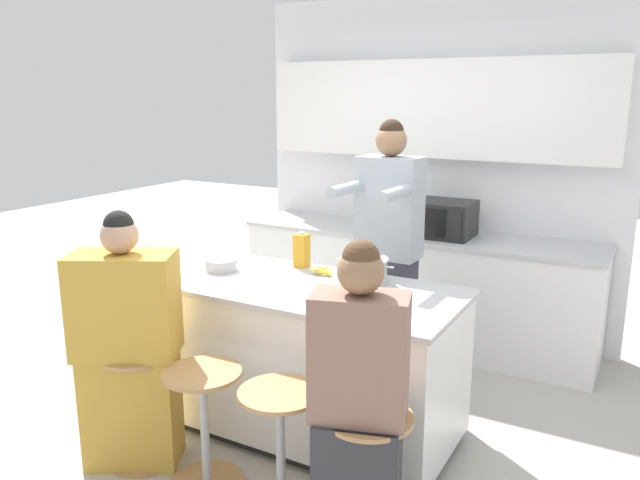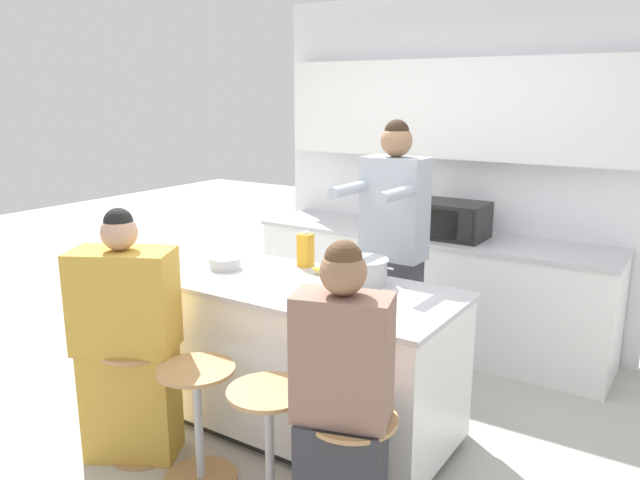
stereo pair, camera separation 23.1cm
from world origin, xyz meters
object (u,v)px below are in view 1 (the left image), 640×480
Objects in this scene: banana_bunch at (322,271)px; person_wrapped_blanket at (128,350)px; bar_stool_leftmost at (140,400)px; microwave at (439,218)px; bar_stool_center_right at (281,444)px; bar_stool_rightmost at (367,472)px; cooking_pot at (364,270)px; person_seated_near at (359,414)px; kitchen_island at (313,360)px; person_cooking at (388,262)px; potted_plant at (372,209)px; juice_carton at (302,250)px; bar_stool_center_left at (204,421)px; coffee_cup_near at (384,302)px; fruit_bowl at (221,265)px.

person_wrapped_blanket is at bearing -123.15° from banana_bunch.
microwave is (0.85, 2.29, 0.67)m from bar_stool_leftmost.
bar_stool_center_right is 0.45× the size of person_wrapped_blanket.
person_wrapped_blanket reaches higher than bar_stool_rightmost.
bar_stool_rightmost is at bearing -63.45° from cooking_pot.
person_seated_near is 1.22m from banana_bunch.
bar_stool_leftmost is at bearing 161.76° from person_seated_near.
kitchen_island is 0.82m from person_cooking.
person_cooking is (-0.50, 1.36, 0.55)m from bar_stool_rightmost.
juice_carton is at bearing -84.65° from potted_plant.
cooking_pot is at bearing -66.99° from potted_plant.
person_wrapped_blanket reaches higher than bar_stool_center_left.
bar_stool_center_left is at bearing -0.95° from bar_stool_leftmost.
bar_stool_leftmost and bar_stool_rightmost have the same top height.
banana_bunch is at bearing 145.20° from coffee_cup_near.
bar_stool_center_left is 0.91m from person_seated_near.
bar_stool_leftmost is at bearing -96.85° from potted_plant.
kitchen_island is at bearing -76.67° from potted_plant.
kitchen_island is at bearing -102.80° from person_cooking.
fruit_bowl is at bearing 141.14° from bar_stool_center_right.
juice_carton is (-0.20, 0.09, 0.08)m from banana_bunch.
cooking_pot is 2.95× the size of coffee_cup_near.
person_cooking reaches higher than juice_carton.
bar_stool_leftmost is 1.24m from banana_bunch.
person_wrapped_blanket is 1.18m from banana_bunch.
person_wrapped_blanket is (-0.47, -0.02, 0.29)m from bar_stool_center_left.
banana_bunch is at bearing 57.05° from bar_stool_leftmost.
cooking_pot is 1.39m from microwave.
juice_carton is (0.38, 0.31, 0.07)m from fruit_bowl.
juice_carton is at bearing -140.35° from person_cooking.
person_seated_near reaches higher than microwave.
potted_plant reaches higher than bar_stool_center_left.
potted_plant is (-0.39, 1.63, 0.59)m from kitchen_island.
fruit_bowl is at bearing 171.32° from coffee_cup_near.
microwave reaches higher than kitchen_island.
bar_stool_center_right is 1.26m from fruit_bowl.
bar_stool_leftmost is at bearing -179.82° from bar_stool_rightmost.
person_seated_near is (0.42, -0.04, 0.28)m from bar_stool_center_right.
kitchen_island is 1.78m from potted_plant.
person_cooking reaches higher than bar_stool_rightmost.
coffee_cup_near reaches higher than bar_stool_center_left.
person_cooking is at bearing 110.26° from bar_stool_rightmost.
banana_bunch is at bearing 28.63° from person_wrapped_blanket.
microwave is (-0.03, 1.39, 0.05)m from cooking_pot.
bar_stool_leftmost is 3.20× the size of fruit_bowl.
person_wrapped_blanket is 11.42× the size of coffee_cup_near.
banana_bunch is 0.33× the size of microwave.
person_wrapped_blanket reaches higher than kitchen_island.
person_wrapped_blanket reaches higher than banana_bunch.
bar_stool_center_right is 1.23× the size of microwave.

